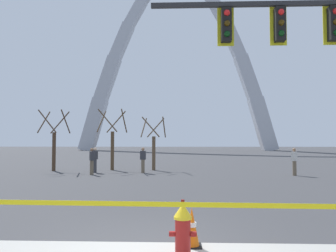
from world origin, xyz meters
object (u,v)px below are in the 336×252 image
pedestrian_walking_right (294,161)px  pedestrian_near_trees (95,160)px  traffic_cone_by_hydrant (192,227)px  pedestrian_standing_center (92,161)px  fire_hydrant (183,231)px  monument_arch (177,71)px  pedestrian_walking_left (143,160)px

pedestrian_walking_right → pedestrian_near_trees: 12.13m
traffic_cone_by_hydrant → pedestrian_walking_right: (6.41, 13.01, 0.46)m
pedestrian_standing_center → pedestrian_walking_right: 11.88m
pedestrian_standing_center → pedestrian_walking_right: bearing=-0.3°
fire_hydrant → traffic_cone_by_hydrant: size_ratio=1.36×
traffic_cone_by_hydrant → pedestrian_near_trees: (-5.63, 14.42, 0.46)m
fire_hydrant → monument_arch: monument_arch is taller
pedestrian_walking_left → pedestrian_standing_center: bearing=-157.7°
monument_arch → pedestrian_standing_center: 56.60m
pedestrian_walking_right → pedestrian_standing_center: bearing=179.7°
monument_arch → pedestrian_standing_center: monument_arch is taller
fire_hydrant → pedestrian_walking_left: 15.12m
pedestrian_near_trees → traffic_cone_by_hydrant: bearing=-68.7°
monument_arch → pedestrian_walking_right: monument_arch is taller
fire_hydrant → pedestrian_near_trees: pedestrian_near_trees is taller
traffic_cone_by_hydrant → pedestrian_standing_center: pedestrian_standing_center is taller
fire_hydrant → pedestrian_walking_right: (6.59, 13.67, 0.35)m
fire_hydrant → pedestrian_standing_center: pedestrian_standing_center is taller
pedestrian_near_trees → pedestrian_standing_center: bearing=-83.1°
pedestrian_walking_right → pedestrian_walking_left: bearing=172.0°
traffic_cone_by_hydrant → pedestrian_standing_center: bearing=112.7°
pedestrian_near_trees → monument_arch: bearing=84.8°
fire_hydrant → monument_arch: bearing=90.6°
pedestrian_walking_left → traffic_cone_by_hydrant: bearing=-79.9°
traffic_cone_by_hydrant → pedestrian_near_trees: 15.48m
pedestrian_walking_left → pedestrian_near_trees: size_ratio=1.00×
traffic_cone_by_hydrant → pedestrian_near_trees: size_ratio=0.46×
pedestrian_standing_center → traffic_cone_by_hydrant: bearing=-67.3°
traffic_cone_by_hydrant → fire_hydrant: bearing=-104.8°
pedestrian_walking_left → pedestrian_standing_center: size_ratio=1.00×
monument_arch → pedestrian_near_trees: monument_arch is taller
monument_arch → pedestrian_near_trees: size_ratio=27.84×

